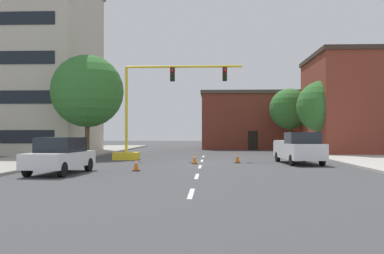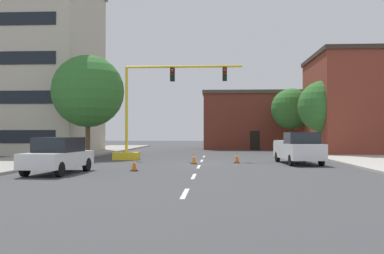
{
  "view_description": "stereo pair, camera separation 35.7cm",
  "coord_description": "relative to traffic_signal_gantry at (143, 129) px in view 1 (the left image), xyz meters",
  "views": [
    {
      "loc": [
        0.64,
        -27.91,
        1.94
      ],
      "look_at": [
        -0.75,
        3.66,
        2.39
      ],
      "focal_mm": 40.53,
      "sensor_mm": 36.0,
      "label": 1
    },
    {
      "loc": [
        1.0,
        -27.9,
        1.94
      ],
      "look_at": [
        -0.75,
        3.66,
        2.39
      ],
      "focal_mm": 40.53,
      "sensor_mm": 36.0,
      "label": 2
    }
  ],
  "objects": [
    {
      "name": "ground_plane",
      "position": [
        4.31,
        -3.26,
        -2.26
      ],
      "size": [
        160.0,
        160.0,
        0.0
      ],
      "primitive_type": "plane",
      "color": "#424244"
    },
    {
      "name": "sidewalk_left",
      "position": [
        -7.49,
        4.74,
        -2.19
      ],
      "size": [
        6.0,
        56.0,
        0.14
      ],
      "primitive_type": "cube",
      "color": "#9E998E",
      "rests_on": "ground_plane"
    },
    {
      "name": "sidewalk_right",
      "position": [
        16.11,
        4.74,
        -2.19
      ],
      "size": [
        6.0,
        56.0,
        0.14
      ],
      "primitive_type": "cube",
      "color": "#B2ADA3",
      "rests_on": "ground_plane"
    },
    {
      "name": "lane_stripe_seg_0",
      "position": [
        4.31,
        -17.26,
        -2.25
      ],
      "size": [
        0.16,
        2.4,
        0.01
      ],
      "primitive_type": "cube",
      "color": "silver",
      "rests_on": "ground_plane"
    },
    {
      "name": "lane_stripe_seg_1",
      "position": [
        4.31,
        -11.76,
        -2.25
      ],
      "size": [
        0.16,
        2.4,
        0.01
      ],
      "primitive_type": "cube",
      "color": "silver",
      "rests_on": "ground_plane"
    },
    {
      "name": "lane_stripe_seg_2",
      "position": [
        4.31,
        -6.26,
        -2.25
      ],
      "size": [
        0.16,
        2.4,
        0.01
      ],
      "primitive_type": "cube",
      "color": "silver",
      "rests_on": "ground_plane"
    },
    {
      "name": "lane_stripe_seg_3",
      "position": [
        4.31,
        -0.76,
        -2.25
      ],
      "size": [
        0.16,
        2.4,
        0.01
      ],
      "primitive_type": "cube",
      "color": "silver",
      "rests_on": "ground_plane"
    },
    {
      "name": "lane_stripe_seg_4",
      "position": [
        4.31,
        4.74,
        -2.25
      ],
      "size": [
        0.16,
        2.4,
        0.01
      ],
      "primitive_type": "cube",
      "color": "silver",
      "rests_on": "ground_plane"
    },
    {
      "name": "building_tall_left",
      "position": [
        -13.22,
        9.89,
        6.12
      ],
      "size": [
        13.16,
        12.13,
        16.74
      ],
      "color": "beige",
      "rests_on": "ground_plane"
    },
    {
      "name": "building_brick_center",
      "position": [
        9.74,
        23.08,
        1.22
      ],
      "size": [
        12.02,
        9.08,
        6.92
      ],
      "color": "brown",
      "rests_on": "ground_plane"
    },
    {
      "name": "building_row_right",
      "position": [
        20.47,
        10.59,
        2.43
      ],
      "size": [
        12.1,
        10.49,
        9.36
      ],
      "color": "brown",
      "rests_on": "ground_plane"
    },
    {
      "name": "traffic_signal_gantry",
      "position": [
        0.0,
        0.0,
        0.0
      ],
      "size": [
        9.3,
        1.2,
        6.83
      ],
      "color": "yellow",
      "rests_on": "ground_plane"
    },
    {
      "name": "tree_right_mid",
      "position": [
        14.92,
        7.92,
        2.05
      ],
      "size": [
        4.63,
        4.63,
        6.63
      ],
      "color": "brown",
      "rests_on": "ground_plane"
    },
    {
      "name": "tree_right_far",
      "position": [
        13.42,
        15.79,
        2.27
      ],
      "size": [
        4.41,
        4.41,
        6.75
      ],
      "color": "#4C3823",
      "rests_on": "ground_plane"
    },
    {
      "name": "tree_left_near",
      "position": [
        -4.76,
        2.32,
        2.97
      ],
      "size": [
        5.67,
        5.67,
        8.07
      ],
      "color": "brown",
      "rests_on": "ground_plane"
    },
    {
      "name": "pickup_truck_white",
      "position": [
        10.49,
        -3.55,
        -1.28
      ],
      "size": [
        2.41,
        5.54,
        1.99
      ],
      "color": "white",
      "rests_on": "ground_plane"
    },
    {
      "name": "sedan_white_near_left",
      "position": [
        -2.23,
        -10.83,
        -1.37
      ],
      "size": [
        2.26,
        4.65,
        1.74
      ],
      "color": "white",
      "rests_on": "ground_plane"
    },
    {
      "name": "traffic_cone_roadside_a",
      "position": [
        3.92,
        -4.04,
        -1.91
      ],
      "size": [
        0.36,
        0.36,
        0.7
      ],
      "color": "black",
      "rests_on": "ground_plane"
    },
    {
      "name": "traffic_cone_roadside_b",
      "position": [
        6.66,
        -2.98,
        -1.9
      ],
      "size": [
        0.36,
        0.36,
        0.73
      ],
      "color": "black",
      "rests_on": "ground_plane"
    },
    {
      "name": "traffic_cone_roadside_c",
      "position": [
        1.12,
        -9.19,
        -1.93
      ],
      "size": [
        0.36,
        0.36,
        0.67
      ],
      "color": "black",
      "rests_on": "ground_plane"
    }
  ]
}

